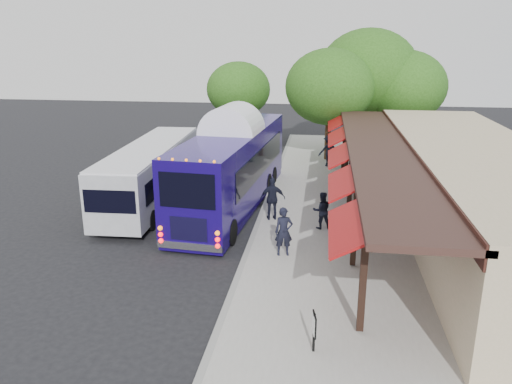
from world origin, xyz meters
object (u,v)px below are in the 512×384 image
at_px(ped_b, 322,210).
at_px(ped_a, 284,232).
at_px(ped_d, 329,150).
at_px(coach_bus, 233,164).
at_px(ped_c, 272,199).
at_px(city_bus, 151,171).
at_px(sign_board, 314,326).

bearing_deg(ped_b, ped_a, 52.15).
bearing_deg(ped_a, ped_d, 72.24).
bearing_deg(coach_bus, ped_b, -27.96).
bearing_deg(ped_d, ped_c, 61.83).
bearing_deg(city_bus, ped_d, 40.87).
xyz_separation_m(city_bus, ped_b, (8.07, -2.77, -0.62)).
xyz_separation_m(coach_bus, ped_d, (4.43, 7.85, -0.93)).
xyz_separation_m(coach_bus, ped_a, (2.83, -5.50, -1.01)).
bearing_deg(sign_board, coach_bus, 99.83).
height_order(coach_bus, ped_a, coach_bus).
distance_m(city_bus, ped_b, 8.55).
bearing_deg(ped_b, ped_c, -33.62).
bearing_deg(ped_d, ped_a, 68.70).
bearing_deg(coach_bus, ped_c, -37.78).
xyz_separation_m(ped_d, sign_board, (-0.38, -19.00, -0.25)).
height_order(city_bus, ped_c, city_bus).
relative_size(ped_c, ped_d, 0.97).
bearing_deg(ped_b, coach_bus, -45.99).
bearing_deg(city_bus, ped_b, -21.00).
height_order(ped_a, sign_board, ped_a).
bearing_deg(coach_bus, sign_board, -64.92).
xyz_separation_m(ped_c, ped_d, (2.38, 9.75, 0.03)).
bearing_deg(city_bus, ped_a, -41.56).
xyz_separation_m(coach_bus, ped_b, (4.13, -2.70, -1.12)).
relative_size(city_bus, sign_board, 10.06).
distance_m(coach_bus, ped_d, 9.06).
height_order(ped_b, sign_board, ped_b).
distance_m(ped_a, sign_board, 5.78).
relative_size(city_bus, ped_b, 6.80).
bearing_deg(ped_d, coach_bus, 46.10).
xyz_separation_m(ped_a, ped_c, (-0.78, 3.59, 0.04)).
relative_size(ped_a, ped_d, 0.92).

